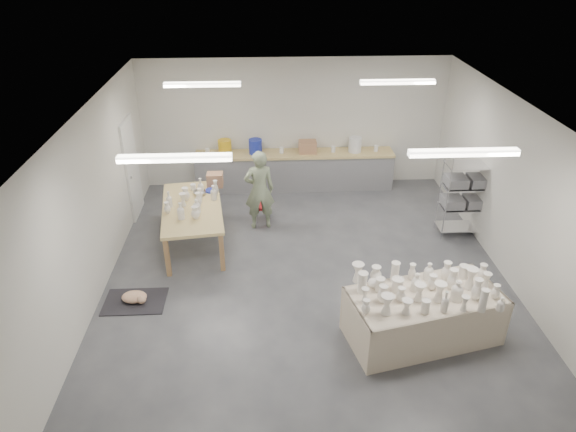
{
  "coord_description": "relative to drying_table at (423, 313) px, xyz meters",
  "views": [
    {
      "loc": [
        -0.7,
        -7.4,
        5.35
      ],
      "look_at": [
        -0.32,
        0.38,
        1.05
      ],
      "focal_mm": 32.0,
      "sensor_mm": 36.0,
      "label": 1
    }
  ],
  "objects": [
    {
      "name": "cat",
      "position": [
        -4.46,
        1.02,
        -0.33
      ],
      "size": [
        0.44,
        0.33,
        0.18
      ],
      "rotation": [
        0.0,
        0.0,
        -0.11
      ],
      "color": "white",
      "rests_on": "rug"
    },
    {
      "name": "red_stool",
      "position": [
        -2.4,
        3.72,
        -0.12
      ],
      "size": [
        0.43,
        0.43,
        0.35
      ],
      "rotation": [
        0.0,
        0.0,
        0.15
      ],
      "color": "red",
      "rests_on": "ground"
    },
    {
      "name": "back_counter",
      "position": [
        -1.59,
        5.25,
        0.05
      ],
      "size": [
        4.6,
        0.6,
        1.24
      ],
      "color": "tan",
      "rests_on": "ground"
    },
    {
      "name": "work_table",
      "position": [
        -3.64,
        2.95,
        0.38
      ],
      "size": [
        1.36,
        2.31,
        1.16
      ],
      "rotation": [
        0.0,
        0.0,
        0.13
      ],
      "color": "tan",
      "rests_on": "ground"
    },
    {
      "name": "wire_shelf",
      "position": [
        1.62,
        2.97,
        0.48
      ],
      "size": [
        0.88,
        0.48,
        1.8
      ],
      "color": "silver",
      "rests_on": "ground"
    },
    {
      "name": "potter",
      "position": [
        -2.4,
        3.45,
        0.4
      ],
      "size": [
        0.66,
        0.48,
        1.68
      ],
      "primitive_type": "imported",
      "rotation": [
        0.0,
        0.0,
        3.29
      ],
      "color": "gray",
      "rests_on": "ground"
    },
    {
      "name": "drying_table",
      "position": [
        0.0,
        0.0,
        0.0
      ],
      "size": [
        2.39,
        1.54,
        1.13
      ],
      "rotation": [
        0.0,
        0.0,
        0.23
      ],
      "color": "olive",
      "rests_on": "ground"
    },
    {
      "name": "rug",
      "position": [
        -4.48,
        1.04,
        -0.43
      ],
      "size": [
        1.0,
        0.7,
        0.02
      ],
      "primitive_type": "cube",
      "color": "black",
      "rests_on": "ground"
    },
    {
      "name": "room",
      "position": [
        -1.69,
        1.66,
        1.62
      ],
      "size": [
        8.0,
        8.02,
        3.0
      ],
      "color": "#424449",
      "rests_on": "ground"
    }
  ]
}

